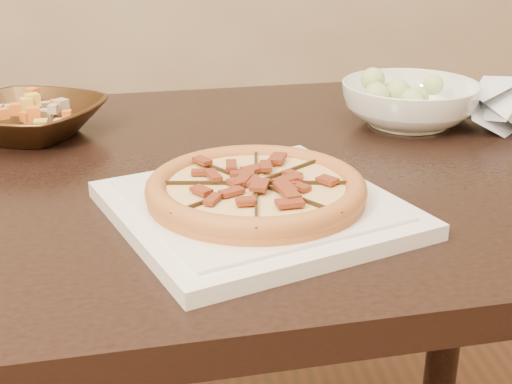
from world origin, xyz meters
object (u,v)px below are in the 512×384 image
at_px(pizza, 256,189).
at_px(bronze_bowl, 29,120).
at_px(dining_table, 170,242).
at_px(plate, 256,208).
at_px(salad_bowl, 409,104).

height_order(pizza, bronze_bowl, bronze_bowl).
distance_m(dining_table, pizza, 0.25).
bearing_deg(pizza, bronze_bowl, 132.22).
relative_size(dining_table, plate, 3.56).
height_order(plate, salad_bowl, salad_bowl).
xyz_separation_m(pizza, bronze_bowl, (-0.30, 0.34, -0.01)).
xyz_separation_m(plate, pizza, (0.00, 0.00, 0.02)).
bearing_deg(salad_bowl, dining_table, -158.06).
height_order(dining_table, pizza, pizza).
height_order(plate, pizza, pizza).
relative_size(pizza, salad_bowl, 1.14).
bearing_deg(plate, dining_table, 119.72).
height_order(dining_table, plate, plate).
height_order(bronze_bowl, salad_bowl, salad_bowl).
distance_m(pizza, bronze_bowl, 0.45).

